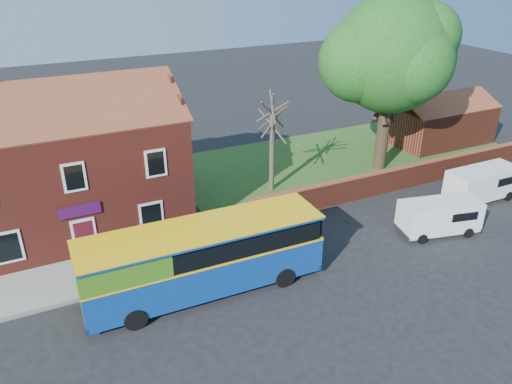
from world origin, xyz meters
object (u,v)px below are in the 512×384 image
large_tree (391,57)px  van_near (440,216)px  van_far (483,183)px  bus (196,257)px

large_tree → van_near: bearing=-108.4°
van_far → large_tree: size_ratio=0.39×
bus → van_far: (19.52, 1.25, -0.74)m
van_near → van_far: 5.85m
van_near → large_tree: (3.04, 9.13, 6.88)m
bus → van_near: size_ratio=2.36×
bus → large_tree: large_tree is taller
bus → van_near: bearing=-2.1°
large_tree → bus: bearing=-153.8°
van_far → large_tree: large_tree is taller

